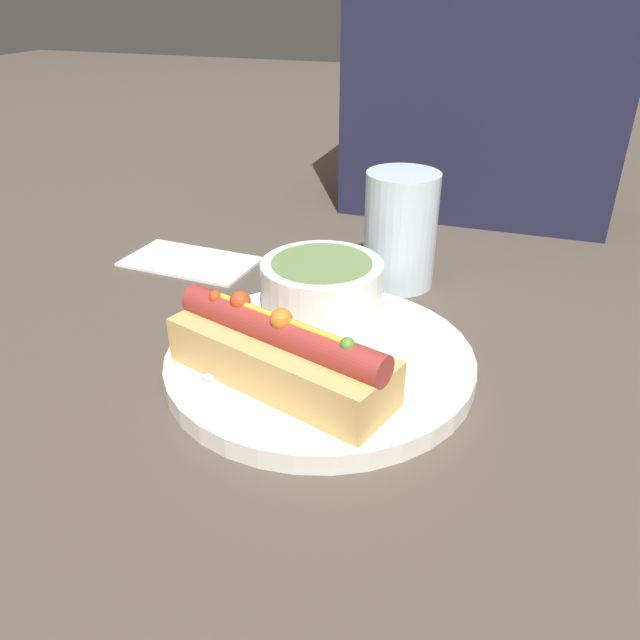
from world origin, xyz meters
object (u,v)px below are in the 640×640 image
Objects in this scene: soup_bowl at (322,285)px; seated_diner at (492,39)px; spoon at (286,317)px; drinking_glass at (400,230)px; hot_dog at (280,354)px.

soup_bowl is 0.22× the size of seated_diner.
seated_diner is at bearing 77.13° from soup_bowl.
drinking_glass is at bearing -14.55° from spoon.
seated_diner is (0.11, 0.41, 0.20)m from spoon.
soup_bowl is at bearing -110.02° from drinking_glass.
spoon is 0.16m from drinking_glass.
seated_diner reaches higher than soup_bowl.
drinking_glass is (0.07, 0.14, 0.04)m from spoon.
drinking_glass is at bearing 69.98° from soup_bowl.
seated_diner is (0.08, 0.50, 0.18)m from hot_dog.
seated_diner reaches higher than spoon.
drinking_glass is 0.23× the size of seated_diner.
spoon is (-0.03, -0.02, -0.02)m from soup_bowl.
spoon is at bearing -115.50° from drinking_glass.
hot_dog is at bearing -99.36° from seated_diner.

